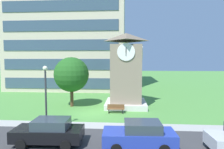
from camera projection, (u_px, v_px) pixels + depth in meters
ground_plane at (92, 113)px, 19.99m from camera, size 160.00×160.00×0.00m
street_asphalt at (70, 149)px, 12.00m from camera, size 120.00×7.20×0.01m
kerb_strip at (85, 125)px, 16.38m from camera, size 120.00×1.60×0.01m
office_building at (72, 16)px, 39.32m from camera, size 21.24×15.67×28.80m
clock_tower at (126, 75)px, 22.79m from camera, size 4.73×4.73×8.66m
park_bench at (116, 109)px, 20.10m from camera, size 1.80×0.49×0.88m
street_lamp at (46, 90)px, 14.71m from camera, size 0.36×0.36×5.08m
tree_by_building at (71, 75)px, 22.72m from camera, size 4.10×4.10×5.87m
parked_car_black at (49, 131)px, 12.62m from camera, size 4.53×2.15×1.69m
parked_car_blue at (140, 135)px, 12.07m from camera, size 4.56×2.18×1.69m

